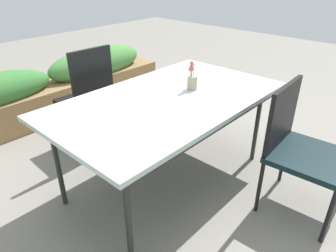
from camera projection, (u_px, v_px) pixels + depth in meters
ground_plane at (165, 170)px, 2.72m from camera, size 12.00×12.00×0.00m
dining_table at (168, 103)px, 2.29m from camera, size 1.78×1.03×0.74m
chair_far_side at (88, 95)px, 2.79m from camera, size 0.43×0.43×1.00m
chair_near_right at (299, 144)px, 2.12m from camera, size 0.53×0.53×0.92m
flower_vase at (192, 80)px, 2.37m from camera, size 0.08×0.08×0.23m
planter_box at (52, 89)px, 3.58m from camera, size 2.97×0.48×0.69m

